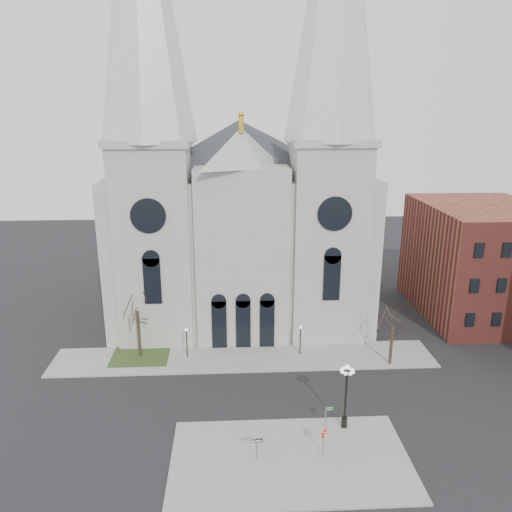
{
  "coord_description": "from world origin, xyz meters",
  "views": [
    {
      "loc": [
        -1.24,
        -36.31,
        25.62
      ],
      "look_at": [
        1.1,
        8.0,
        12.23
      ],
      "focal_mm": 35.0,
      "sensor_mm": 36.0,
      "label": 1
    }
  ],
  "objects_px": {
    "globe_lamp": "(346,388)",
    "one_way_sign": "(257,445)",
    "stop_sign": "(324,436)",
    "street_name_sign": "(327,415)"
  },
  "relations": [
    {
      "from": "one_way_sign",
      "to": "street_name_sign",
      "type": "relative_size",
      "value": 0.93
    },
    {
      "from": "street_name_sign",
      "to": "one_way_sign",
      "type": "bearing_deg",
      "value": -160.51
    },
    {
      "from": "stop_sign",
      "to": "globe_lamp",
      "type": "relative_size",
      "value": 0.4
    },
    {
      "from": "globe_lamp",
      "to": "stop_sign",
      "type": "bearing_deg",
      "value": -125.1
    },
    {
      "from": "street_name_sign",
      "to": "stop_sign",
      "type": "bearing_deg",
      "value": -115.84
    },
    {
      "from": "stop_sign",
      "to": "globe_lamp",
      "type": "bearing_deg",
      "value": 34.79
    },
    {
      "from": "stop_sign",
      "to": "street_name_sign",
      "type": "bearing_deg",
      "value": 55.32
    },
    {
      "from": "globe_lamp",
      "to": "street_name_sign",
      "type": "relative_size",
      "value": 2.8
    },
    {
      "from": "stop_sign",
      "to": "street_name_sign",
      "type": "xyz_separation_m",
      "value": [
        0.85,
        3.26,
        -0.44
      ]
    },
    {
      "from": "globe_lamp",
      "to": "one_way_sign",
      "type": "distance_m",
      "value": 8.58
    }
  ]
}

